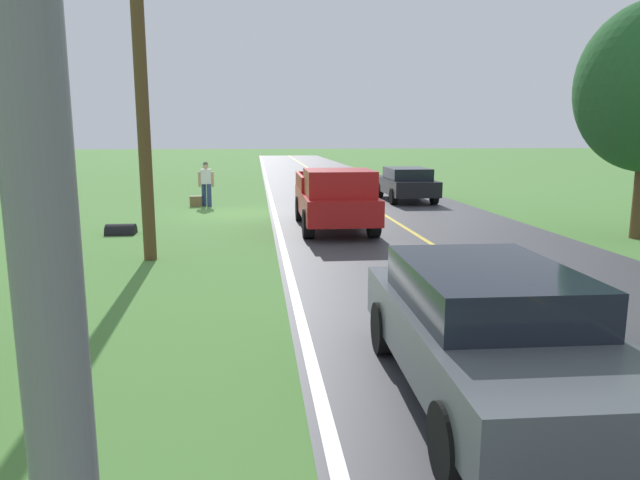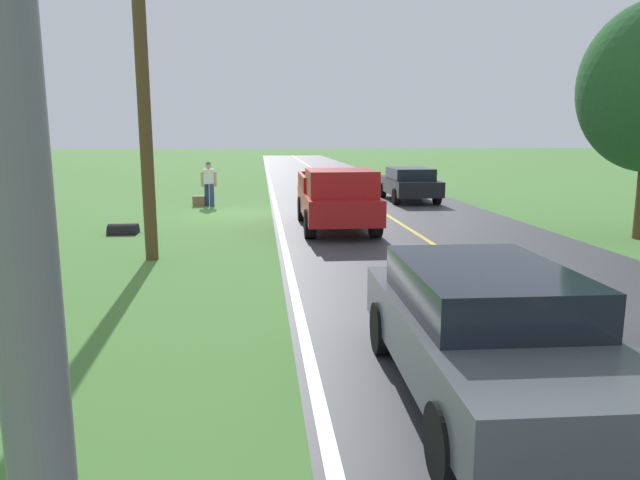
% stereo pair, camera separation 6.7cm
% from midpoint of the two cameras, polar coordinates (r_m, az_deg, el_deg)
% --- Properties ---
extents(ground_plane, '(200.00, 200.00, 0.00)m').
position_cam_midpoint_polar(ground_plane, '(20.68, -7.99, 2.59)').
color(ground_plane, '#4C7F38').
extents(road_surface, '(8.02, 120.00, 0.00)m').
position_cam_midpoint_polar(road_surface, '(21.14, 5.82, 2.81)').
color(road_surface, '#3D3D42').
rests_on(road_surface, ground).
extents(lane_edge_line, '(0.16, 117.60, 0.00)m').
position_cam_midpoint_polar(lane_edge_line, '(20.67, -4.63, 2.67)').
color(lane_edge_line, silver).
rests_on(lane_edge_line, ground).
extents(lane_centre_line, '(0.14, 117.60, 0.00)m').
position_cam_midpoint_polar(lane_centre_line, '(21.13, 5.82, 2.82)').
color(lane_centre_line, gold).
rests_on(lane_centre_line, ground).
extents(hitchhiker_walking, '(0.62, 0.51, 1.75)m').
position_cam_midpoint_polar(hitchhiker_walking, '(23.12, -11.34, 5.75)').
color(hitchhiker_walking, navy).
rests_on(hitchhiker_walking, ground).
extents(suitcase_carried, '(0.46, 0.20, 0.41)m').
position_cam_midpoint_polar(suitcase_carried, '(23.15, -12.33, 3.79)').
color(suitcase_carried, brown).
rests_on(suitcase_carried, ground).
extents(pickup_truck_passing, '(2.15, 5.42, 1.82)m').
position_cam_midpoint_polar(pickup_truck_passing, '(16.96, 1.37, 4.29)').
color(pickup_truck_passing, '#B21919').
rests_on(pickup_truck_passing, ground).
extents(sedan_ahead_same_lane, '(2.02, 4.45, 1.41)m').
position_cam_midpoint_polar(sedan_ahead_same_lane, '(6.34, 16.18, -8.52)').
color(sedan_ahead_same_lane, '#4C5156').
rests_on(sedan_ahead_same_lane, ground).
extents(sedan_near_oncoming, '(1.98, 4.43, 1.41)m').
position_cam_midpoint_polar(sedan_near_oncoming, '(24.82, 8.49, 5.62)').
color(sedan_near_oncoming, black).
rests_on(sedan_near_oncoming, ground).
extents(utility_pole_roadside, '(0.28, 0.28, 8.04)m').
position_cam_midpoint_polar(utility_pole_roadside, '(13.28, -17.55, 15.34)').
color(utility_pole_roadside, brown).
rests_on(utility_pole_roadside, ground).
extents(drainage_culvert, '(0.80, 0.60, 0.60)m').
position_cam_midpoint_polar(drainage_culvert, '(17.19, -19.28, 0.54)').
color(drainage_culvert, black).
rests_on(drainage_culvert, ground).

